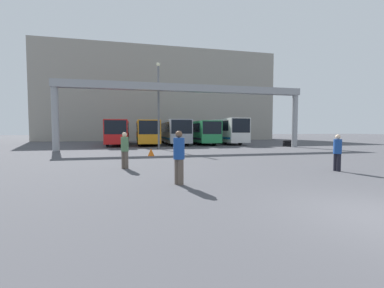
% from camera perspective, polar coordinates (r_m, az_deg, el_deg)
% --- Properties ---
extents(building_backdrop, '(42.67, 12.00, 16.59)m').
position_cam_1_polar(building_backdrop, '(52.03, -7.16, 10.20)').
color(building_backdrop, gray).
rests_on(building_backdrop, ground).
extents(overhead_gantry, '(24.66, 0.80, 6.36)m').
position_cam_1_polar(overhead_gantry, '(25.75, -0.95, 10.73)').
color(overhead_gantry, gray).
rests_on(overhead_gantry, ground).
extents(bus_slot_0, '(2.49, 11.63, 3.02)m').
position_cam_1_polar(bus_slot_0, '(33.98, -16.04, 2.79)').
color(bus_slot_0, red).
rests_on(bus_slot_0, ground).
extents(bus_slot_1, '(2.53, 10.34, 3.01)m').
position_cam_1_polar(bus_slot_1, '(33.34, -9.97, 2.84)').
color(bus_slot_1, orange).
rests_on(bus_slot_1, ground).
extents(bus_slot_2, '(2.60, 11.22, 3.12)m').
position_cam_1_polar(bus_slot_2, '(34.15, -4.04, 2.99)').
color(bus_slot_2, '#999EA5').
rests_on(bus_slot_2, ground).
extents(bus_slot_3, '(2.50, 11.70, 2.98)m').
position_cam_1_polar(bus_slot_3, '(35.12, 1.65, 2.87)').
color(bus_slot_3, '#268C4C').
rests_on(bus_slot_3, ground).
extents(bus_slot_4, '(2.50, 12.23, 3.34)m').
position_cam_1_polar(bus_slot_4, '(36.44, 6.97, 3.18)').
color(bus_slot_4, silver).
rests_on(bus_slot_4, ground).
extents(pedestrian_near_right, '(0.35, 0.35, 1.69)m').
position_cam_1_polar(pedestrian_near_right, '(13.51, 29.60, -1.50)').
color(pedestrian_near_right, black).
rests_on(pedestrian_near_right, ground).
extents(pedestrian_mid_left, '(0.39, 0.39, 1.86)m').
position_cam_1_polar(pedestrian_mid_left, '(8.87, -2.91, -2.71)').
color(pedestrian_mid_left, brown).
rests_on(pedestrian_mid_left, ground).
extents(pedestrian_mid_right, '(0.37, 0.37, 1.78)m').
position_cam_1_polar(pedestrian_mid_right, '(12.92, -14.71, -1.16)').
color(pedestrian_mid_right, brown).
rests_on(pedestrian_mid_right, ground).
extents(traffic_cone, '(0.48, 0.48, 0.56)m').
position_cam_1_polar(traffic_cone, '(18.91, -9.09, -1.78)').
color(traffic_cone, orange).
rests_on(traffic_cone, ground).
extents(tire_stack, '(1.04, 1.04, 0.72)m').
position_cam_1_polar(tire_stack, '(31.36, 20.43, 0.16)').
color(tire_stack, black).
rests_on(tire_stack, ground).
extents(lamp_post, '(0.36, 0.36, 8.43)m').
position_cam_1_polar(lamp_post, '(25.72, -7.45, 9.13)').
color(lamp_post, '#595B60').
rests_on(lamp_post, ground).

